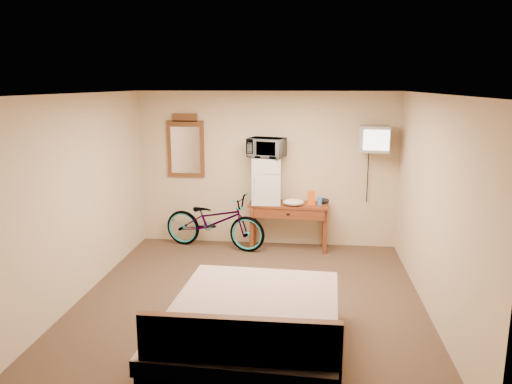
{
  "coord_description": "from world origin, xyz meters",
  "views": [
    {
      "loc": [
        0.68,
        -5.67,
        2.61
      ],
      "look_at": [
        -0.02,
        0.87,
        1.18
      ],
      "focal_mm": 35.0,
      "sensor_mm": 36.0,
      "label": 1
    }
  ],
  "objects_px": {
    "desk": "(289,212)",
    "bed": "(252,334)",
    "blue_cup": "(320,201)",
    "mini_fridge": "(266,180)",
    "bicycle": "(215,221)",
    "microwave": "(267,148)",
    "wall_mirror": "(186,147)",
    "crt_television": "(375,139)"
  },
  "relations": [
    {
      "from": "desk",
      "to": "bicycle",
      "type": "relative_size",
      "value": 0.75
    },
    {
      "from": "blue_cup",
      "to": "crt_television",
      "type": "bearing_deg",
      "value": 1.66
    },
    {
      "from": "blue_cup",
      "to": "wall_mirror",
      "type": "relative_size",
      "value": 0.12
    },
    {
      "from": "desk",
      "to": "mini_fridge",
      "type": "distance_m",
      "value": 0.61
    },
    {
      "from": "mini_fridge",
      "to": "blue_cup",
      "type": "xyz_separation_m",
      "value": [
        0.85,
        -0.03,
        -0.3
      ]
    },
    {
      "from": "blue_cup",
      "to": "crt_television",
      "type": "xyz_separation_m",
      "value": [
        0.8,
        0.02,
        0.98
      ]
    },
    {
      "from": "wall_mirror",
      "to": "bicycle",
      "type": "distance_m",
      "value": 1.31
    },
    {
      "from": "desk",
      "to": "bed",
      "type": "relative_size",
      "value": 0.58
    },
    {
      "from": "microwave",
      "to": "blue_cup",
      "type": "relative_size",
      "value": 4.28
    },
    {
      "from": "bicycle",
      "to": "wall_mirror",
      "type": "bearing_deg",
      "value": 70.59
    },
    {
      "from": "desk",
      "to": "wall_mirror",
      "type": "bearing_deg",
      "value": 171.01
    },
    {
      "from": "mini_fridge",
      "to": "bicycle",
      "type": "height_order",
      "value": "mini_fridge"
    },
    {
      "from": "mini_fridge",
      "to": "blue_cup",
      "type": "bearing_deg",
      "value": -2.09
    },
    {
      "from": "microwave",
      "to": "bicycle",
      "type": "distance_m",
      "value": 1.45
    },
    {
      "from": "mini_fridge",
      "to": "bed",
      "type": "xyz_separation_m",
      "value": [
        0.16,
        -3.4,
        -0.82
      ]
    },
    {
      "from": "wall_mirror",
      "to": "bicycle",
      "type": "bearing_deg",
      "value": -31.88
    },
    {
      "from": "desk",
      "to": "microwave",
      "type": "relative_size",
      "value": 2.32
    },
    {
      "from": "microwave",
      "to": "crt_television",
      "type": "relative_size",
      "value": 0.92
    },
    {
      "from": "desk",
      "to": "bicycle",
      "type": "bearing_deg",
      "value": -177.43
    },
    {
      "from": "wall_mirror",
      "to": "blue_cup",
      "type": "bearing_deg",
      "value": -7.12
    },
    {
      "from": "crt_television",
      "to": "wall_mirror",
      "type": "distance_m",
      "value": 3.01
    },
    {
      "from": "blue_cup",
      "to": "desk",
      "type": "bearing_deg",
      "value": 179.55
    },
    {
      "from": "desk",
      "to": "bicycle",
      "type": "distance_m",
      "value": 1.2
    },
    {
      "from": "mini_fridge",
      "to": "bicycle",
      "type": "distance_m",
      "value": 1.07
    },
    {
      "from": "microwave",
      "to": "bed",
      "type": "height_order",
      "value": "microwave"
    },
    {
      "from": "blue_cup",
      "to": "bicycle",
      "type": "height_order",
      "value": "bicycle"
    },
    {
      "from": "bicycle",
      "to": "mini_fridge",
      "type": "bearing_deg",
      "value": -71.98
    },
    {
      "from": "desk",
      "to": "bed",
      "type": "height_order",
      "value": "bed"
    },
    {
      "from": "desk",
      "to": "mini_fridge",
      "type": "xyz_separation_m",
      "value": [
        -0.36,
        0.03,
        0.5
      ]
    },
    {
      "from": "desk",
      "to": "blue_cup",
      "type": "bearing_deg",
      "value": -0.45
    },
    {
      "from": "blue_cup",
      "to": "bicycle",
      "type": "xyz_separation_m",
      "value": [
        -1.67,
        -0.05,
        -0.37
      ]
    },
    {
      "from": "crt_television",
      "to": "microwave",
      "type": "bearing_deg",
      "value": 179.72
    },
    {
      "from": "desk",
      "to": "mini_fridge",
      "type": "bearing_deg",
      "value": 175.7
    },
    {
      "from": "wall_mirror",
      "to": "microwave",
      "type": "bearing_deg",
      "value": -10.21
    },
    {
      "from": "mini_fridge",
      "to": "blue_cup",
      "type": "relative_size",
      "value": 5.73
    },
    {
      "from": "desk",
      "to": "microwave",
      "type": "bearing_deg",
      "value": 175.67
    },
    {
      "from": "bed",
      "to": "crt_television",
      "type": "bearing_deg",
      "value": 66.39
    },
    {
      "from": "microwave",
      "to": "wall_mirror",
      "type": "height_order",
      "value": "wall_mirror"
    },
    {
      "from": "mini_fridge",
      "to": "bicycle",
      "type": "bearing_deg",
      "value": -174.45
    },
    {
      "from": "crt_television",
      "to": "wall_mirror",
      "type": "relative_size",
      "value": 0.57
    },
    {
      "from": "mini_fridge",
      "to": "bed",
      "type": "relative_size",
      "value": 0.34
    },
    {
      "from": "crt_television",
      "to": "bed",
      "type": "distance_m",
      "value": 4.0
    }
  ]
}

